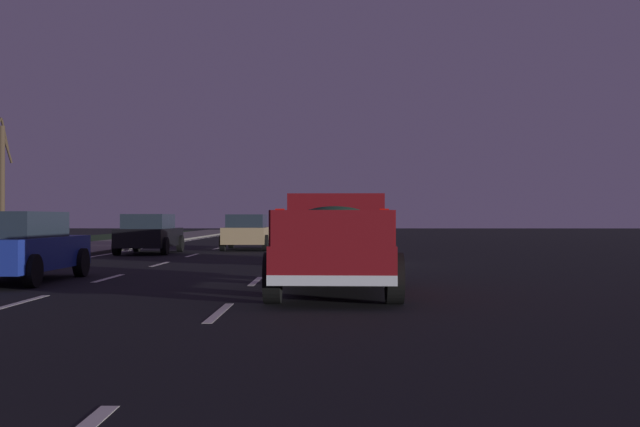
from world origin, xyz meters
TOP-DOWN VIEW (x-y plane):
  - ground at (27.00, 0.00)m, footprint 144.00×144.00m
  - sidewalk_shoulder at (27.00, 7.45)m, footprint 108.00×4.00m
  - lane_markings at (29.75, 3.09)m, footprint 108.00×7.04m
  - pickup_truck at (13.31, -3.50)m, footprint 5.47×2.38m
  - sedan_blue at (15.70, 3.47)m, footprint 4.42×2.06m
  - sedan_white at (22.54, -3.63)m, footprint 4.41×2.04m
  - sedan_tan at (33.03, 0.24)m, footprint 4.41×2.03m
  - sedan_black at (29.26, 3.68)m, footprint 4.40×2.02m
  - bare_tree_far at (31.93, 10.66)m, footprint 1.51×0.75m

SIDE VIEW (x-z plane):
  - ground at x=27.00m, z-range 0.00..0.00m
  - lane_markings at x=29.75m, z-range 0.00..0.01m
  - sidewalk_shoulder at x=27.00m, z-range 0.00..0.12m
  - sedan_blue at x=15.70m, z-range 0.01..1.55m
  - sedan_white at x=22.54m, z-range 0.01..1.55m
  - sedan_tan at x=33.03m, z-range 0.01..1.55m
  - sedan_black at x=29.26m, z-range 0.01..1.55m
  - pickup_truck at x=13.31m, z-range 0.05..1.92m
  - bare_tree_far at x=31.93m, z-range 0.06..5.75m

